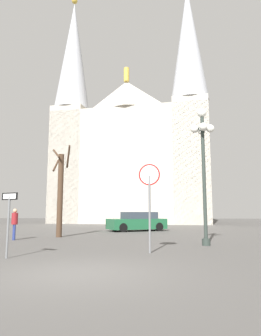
{
  "coord_description": "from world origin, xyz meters",
  "views": [
    {
      "loc": [
        2.13,
        -7.47,
        1.47
      ],
      "look_at": [
        -0.55,
        17.27,
        4.99
      ],
      "focal_mm": 32.98,
      "sensor_mm": 36.0,
      "label": 1
    }
  ],
  "objects_px": {
    "pedestrian_walking": "(15,221)",
    "stop_sign": "(149,190)",
    "cathedral": "(133,152)",
    "one_way_arrow_sign": "(9,215)",
    "bare_tree": "(60,192)",
    "street_lamp": "(203,151)",
    "parked_car_near_green": "(137,222)"
  },
  "relations": [
    {
      "from": "pedestrian_walking",
      "to": "stop_sign",
      "type": "bearing_deg",
      "value": -30.67
    },
    {
      "from": "cathedral",
      "to": "pedestrian_walking",
      "type": "xyz_separation_m",
      "value": [
        -3.75,
        -25.28,
        -8.53
      ]
    },
    {
      "from": "one_way_arrow_sign",
      "to": "bare_tree",
      "type": "xyz_separation_m",
      "value": [
        -1.1,
        8.11,
        1.26
      ]
    },
    {
      "from": "street_lamp",
      "to": "bare_tree",
      "type": "relative_size",
      "value": 1.15
    },
    {
      "from": "stop_sign",
      "to": "bare_tree",
      "type": "distance_m",
      "value": 8.45
    },
    {
      "from": "cathedral",
      "to": "street_lamp",
      "type": "height_order",
      "value": "cathedral"
    },
    {
      "from": "stop_sign",
      "to": "pedestrian_walking",
      "type": "relative_size",
      "value": 1.99
    },
    {
      "from": "bare_tree",
      "to": "pedestrian_walking",
      "type": "height_order",
      "value": "bare_tree"
    },
    {
      "from": "bare_tree",
      "to": "pedestrian_walking",
      "type": "bearing_deg",
      "value": -130.45
    },
    {
      "from": "cathedral",
      "to": "stop_sign",
      "type": "bearing_deg",
      "value": -83.17
    },
    {
      "from": "one_way_arrow_sign",
      "to": "stop_sign",
      "type": "bearing_deg",
      "value": 21.52
    },
    {
      "from": "street_lamp",
      "to": "cathedral",
      "type": "bearing_deg",
      "value": 102.33
    },
    {
      "from": "cathedral",
      "to": "street_lamp",
      "type": "bearing_deg",
      "value": -77.67
    },
    {
      "from": "street_lamp",
      "to": "parked_car_near_green",
      "type": "bearing_deg",
      "value": 111.43
    },
    {
      "from": "cathedral",
      "to": "bare_tree",
      "type": "relative_size",
      "value": 5.81
    },
    {
      "from": "stop_sign",
      "to": "one_way_arrow_sign",
      "type": "bearing_deg",
      "value": -158.48
    },
    {
      "from": "parked_car_near_green",
      "to": "pedestrian_walking",
      "type": "height_order",
      "value": "pedestrian_walking"
    },
    {
      "from": "street_lamp",
      "to": "pedestrian_walking",
      "type": "height_order",
      "value": "street_lamp"
    },
    {
      "from": "stop_sign",
      "to": "bare_tree",
      "type": "bearing_deg",
      "value": 131.25
    },
    {
      "from": "stop_sign",
      "to": "one_way_arrow_sign",
      "type": "distance_m",
      "value": 4.89
    },
    {
      "from": "stop_sign",
      "to": "bare_tree",
      "type": "relative_size",
      "value": 0.59
    },
    {
      "from": "street_lamp",
      "to": "parked_car_near_green",
      "type": "relative_size",
      "value": 1.32
    },
    {
      "from": "bare_tree",
      "to": "street_lamp",
      "type": "bearing_deg",
      "value": -24.74
    },
    {
      "from": "cathedral",
      "to": "street_lamp",
      "type": "relative_size",
      "value": 5.07
    },
    {
      "from": "bare_tree",
      "to": "pedestrian_walking",
      "type": "xyz_separation_m",
      "value": [
        -1.73,
        -2.02,
        -1.63
      ]
    },
    {
      "from": "stop_sign",
      "to": "parked_car_near_green",
      "type": "height_order",
      "value": "stop_sign"
    },
    {
      "from": "cathedral",
      "to": "parked_car_near_green",
      "type": "xyz_separation_m",
      "value": [
        2.0,
        -17.01,
        -8.82
      ]
    },
    {
      "from": "cathedral",
      "to": "bare_tree",
      "type": "height_order",
      "value": "cathedral"
    },
    {
      "from": "one_way_arrow_sign",
      "to": "parked_car_near_green",
      "type": "distance_m",
      "value": 14.66
    },
    {
      "from": "cathedral",
      "to": "stop_sign",
      "type": "relative_size",
      "value": 9.77
    },
    {
      "from": "cathedral",
      "to": "stop_sign",
      "type": "height_order",
      "value": "cathedral"
    },
    {
      "from": "stop_sign",
      "to": "parked_car_near_green",
      "type": "bearing_deg",
      "value": 97.01
    }
  ]
}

